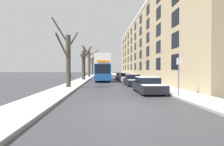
{
  "coord_description": "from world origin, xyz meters",
  "views": [
    {
      "loc": [
        -1.22,
        -7.05,
        1.86
      ],
      "look_at": [
        0.27,
        14.78,
        1.47
      ],
      "focal_mm": 24.0,
      "sensor_mm": 36.0,
      "label": 1
    }
  ],
  "objects_px": {
    "parked_car_2": "(125,78)",
    "parked_car_3": "(120,76)",
    "oncoming_van": "(102,72)",
    "bare_tree_left_0": "(68,58)",
    "bare_tree_left_1": "(84,63)",
    "parked_car_1": "(132,80)",
    "pedestrian_left_sidewalk": "(70,78)",
    "bare_tree_left_2": "(89,62)",
    "double_decker_bus": "(102,67)",
    "bare_tree_left_3": "(93,66)",
    "street_sign_post": "(179,75)",
    "parked_car_0": "(148,85)"
  },
  "relations": [
    {
      "from": "oncoming_van",
      "to": "parked_car_1",
      "type": "bearing_deg",
      "value": -81.0
    },
    {
      "from": "bare_tree_left_2",
      "to": "parked_car_2",
      "type": "bearing_deg",
      "value": -65.07
    },
    {
      "from": "parked_car_2",
      "to": "pedestrian_left_sidewalk",
      "type": "distance_m",
      "value": 9.27
    },
    {
      "from": "parked_car_2",
      "to": "oncoming_van",
      "type": "height_order",
      "value": "oncoming_van"
    },
    {
      "from": "bare_tree_left_1",
      "to": "parked_car_3",
      "type": "distance_m",
      "value": 7.89
    },
    {
      "from": "double_decker_bus",
      "to": "parked_car_3",
      "type": "xyz_separation_m",
      "value": [
        3.66,
        3.19,
        -1.88
      ]
    },
    {
      "from": "double_decker_bus",
      "to": "parked_car_1",
      "type": "relative_size",
      "value": 2.7
    },
    {
      "from": "bare_tree_left_2",
      "to": "double_decker_bus",
      "type": "relative_size",
      "value": 0.78
    },
    {
      "from": "parked_car_0",
      "to": "street_sign_post",
      "type": "relative_size",
      "value": 1.47
    },
    {
      "from": "bare_tree_left_3",
      "to": "oncoming_van",
      "type": "distance_m",
      "value": 10.88
    },
    {
      "from": "bare_tree_left_3",
      "to": "parked_car_3",
      "type": "bearing_deg",
      "value": -72.51
    },
    {
      "from": "bare_tree_left_1",
      "to": "parked_car_3",
      "type": "xyz_separation_m",
      "value": [
        7.13,
        2.2,
        -2.55
      ]
    },
    {
      "from": "bare_tree_left_0",
      "to": "bare_tree_left_1",
      "type": "distance_m",
      "value": 12.76
    },
    {
      "from": "parked_car_2",
      "to": "parked_car_0",
      "type": "bearing_deg",
      "value": -90.0
    },
    {
      "from": "parked_car_2",
      "to": "oncoming_van",
      "type": "xyz_separation_m",
      "value": [
        -3.84,
        17.95,
        0.6
      ]
    },
    {
      "from": "bare_tree_left_1",
      "to": "parked_car_1",
      "type": "bearing_deg",
      "value": -54.43
    },
    {
      "from": "parked_car_0",
      "to": "pedestrian_left_sidewalk",
      "type": "bearing_deg",
      "value": 136.23
    },
    {
      "from": "parked_car_1",
      "to": "parked_car_3",
      "type": "distance_m",
      "value": 12.18
    },
    {
      "from": "bare_tree_left_3",
      "to": "double_decker_bus",
      "type": "distance_m",
      "value": 25.64
    },
    {
      "from": "street_sign_post",
      "to": "oncoming_van",
      "type": "bearing_deg",
      "value": 99.06
    },
    {
      "from": "pedestrian_left_sidewalk",
      "to": "bare_tree_left_0",
      "type": "bearing_deg",
      "value": 132.3
    },
    {
      "from": "double_decker_bus",
      "to": "parked_car_3",
      "type": "bearing_deg",
      "value": 41.06
    },
    {
      "from": "parked_car_3",
      "to": "pedestrian_left_sidewalk",
      "type": "relative_size",
      "value": 2.9
    },
    {
      "from": "parked_car_3",
      "to": "oncoming_van",
      "type": "distance_m",
      "value": 12.65
    },
    {
      "from": "bare_tree_left_2",
      "to": "street_sign_post",
      "type": "xyz_separation_m",
      "value": [
        8.51,
        -30.11,
        -2.55
      ]
    },
    {
      "from": "bare_tree_left_3",
      "to": "oncoming_van",
      "type": "height_order",
      "value": "bare_tree_left_3"
    },
    {
      "from": "pedestrian_left_sidewalk",
      "to": "street_sign_post",
      "type": "distance_m",
      "value": 13.65
    },
    {
      "from": "bare_tree_left_2",
      "to": "bare_tree_left_3",
      "type": "relative_size",
      "value": 1.27
    },
    {
      "from": "parked_car_0",
      "to": "street_sign_post",
      "type": "distance_m",
      "value": 2.89
    },
    {
      "from": "bare_tree_left_0",
      "to": "parked_car_0",
      "type": "height_order",
      "value": "bare_tree_left_0"
    },
    {
      "from": "parked_car_1",
      "to": "oncoming_van",
      "type": "xyz_separation_m",
      "value": [
        -3.84,
        24.21,
        0.62
      ]
    },
    {
      "from": "oncoming_van",
      "to": "bare_tree_left_3",
      "type": "bearing_deg",
      "value": 107.26
    },
    {
      "from": "pedestrian_left_sidewalk",
      "to": "bare_tree_left_1",
      "type": "bearing_deg",
      "value": -62.34
    },
    {
      "from": "bare_tree_left_2",
      "to": "street_sign_post",
      "type": "height_order",
      "value": "bare_tree_left_2"
    },
    {
      "from": "double_decker_bus",
      "to": "parked_car_2",
      "type": "relative_size",
      "value": 2.58
    },
    {
      "from": "parked_car_3",
      "to": "oncoming_van",
      "type": "relative_size",
      "value": 0.91
    },
    {
      "from": "double_decker_bus",
      "to": "street_sign_post",
      "type": "bearing_deg",
      "value": -73.93
    },
    {
      "from": "parked_car_1",
      "to": "street_sign_post",
      "type": "bearing_deg",
      "value": -80.79
    },
    {
      "from": "parked_car_2",
      "to": "parked_car_3",
      "type": "distance_m",
      "value": 5.92
    },
    {
      "from": "parked_car_3",
      "to": "parked_car_2",
      "type": "bearing_deg",
      "value": -90.0
    },
    {
      "from": "parked_car_1",
      "to": "parked_car_2",
      "type": "xyz_separation_m",
      "value": [
        0.0,
        6.26,
        0.02
      ]
    },
    {
      "from": "bare_tree_left_2",
      "to": "oncoming_van",
      "type": "height_order",
      "value": "bare_tree_left_2"
    },
    {
      "from": "parked_car_1",
      "to": "bare_tree_left_1",
      "type": "bearing_deg",
      "value": 125.57
    },
    {
      "from": "bare_tree_left_2",
      "to": "parked_car_1",
      "type": "xyz_separation_m",
      "value": [
        7.13,
        -21.61,
        -3.45
      ]
    },
    {
      "from": "bare_tree_left_0",
      "to": "parked_car_2",
      "type": "distance_m",
      "value": 11.83
    },
    {
      "from": "bare_tree_left_1",
      "to": "parked_car_2",
      "type": "height_order",
      "value": "bare_tree_left_1"
    },
    {
      "from": "oncoming_van",
      "to": "parked_car_3",
      "type": "bearing_deg",
      "value": -72.32
    },
    {
      "from": "parked_car_1",
      "to": "street_sign_post",
      "type": "height_order",
      "value": "street_sign_post"
    },
    {
      "from": "bare_tree_left_0",
      "to": "parked_car_3",
      "type": "relative_size",
      "value": 1.56
    },
    {
      "from": "bare_tree_left_2",
      "to": "double_decker_bus",
      "type": "bearing_deg",
      "value": -74.61
    }
  ]
}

